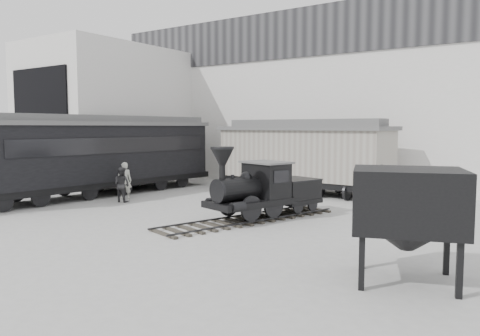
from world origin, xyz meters
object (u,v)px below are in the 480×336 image
Objects in this scene: locomotive at (261,193)px; visitor_b at (122,184)px; coal_hopper at (408,209)px; boxcar at (303,154)px; visitor_a at (125,181)px; passenger_coach at (103,154)px.

locomotive reaches higher than visitor_b.
boxcar is at bearing 106.72° from coal_hopper.
locomotive is 8.55m from visitor_a.
locomotive is at bearing -0.57° from passenger_coach.
passenger_coach reaches higher than visitor_a.
locomotive is 8.40m from coal_hopper.
passenger_coach is at bearing 143.36° from coal_hopper.
visitor_b is 0.58× the size of coal_hopper.
passenger_coach is 7.91× the size of visitor_a.
locomotive is 8.19m from boxcar.
coal_hopper is at bearing -17.01° from locomotive.
visitor_b is at bearing -161.58° from locomotive.
boxcar is 5.38× the size of visitor_a.
passenger_coach is at bearing -29.92° from visitor_b.
visitor_b is at bearing 144.34° from coal_hopper.
boxcar is 3.41× the size of coal_hopper.
boxcar reaches higher than locomotive.
passenger_coach is 2.60m from visitor_a.
locomotive reaches higher than visitor_a.
locomotive is at bearing 136.70° from visitor_a.
boxcar is at bearing -133.48° from visitor_b.
visitor_a is 0.63× the size of coal_hopper.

